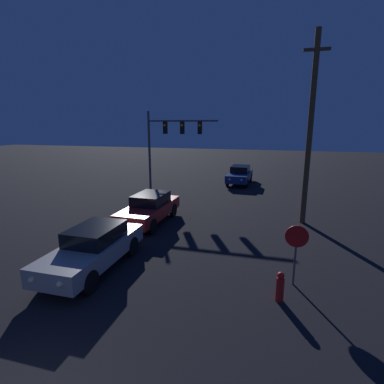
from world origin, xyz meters
TOP-DOWN VIEW (x-y plane):
  - car_near at (-1.90, 6.13)m, footprint 1.82×4.79m
  - car_mid at (-2.01, 11.48)m, footprint 1.91×4.82m
  - car_far at (1.38, 23.62)m, footprint 1.94×4.83m
  - traffic_signal_mast at (-3.65, 19.22)m, footprint 5.51×0.30m
  - stop_sign at (5.04, 6.85)m, footprint 0.73×0.07m
  - utility_pole at (5.86, 13.68)m, footprint 1.24×0.28m
  - fire_hydrant at (4.59, 5.76)m, footprint 0.24×0.24m

SIDE VIEW (x-z plane):
  - fire_hydrant at x=4.59m, z-range -0.01..0.92m
  - car_near at x=-1.90m, z-range 0.03..1.59m
  - car_mid at x=-2.01m, z-range 0.03..1.59m
  - car_far at x=1.38m, z-range 0.03..1.59m
  - stop_sign at x=5.04m, z-range 0.40..2.45m
  - traffic_signal_mast at x=-3.65m, z-range 1.16..7.29m
  - utility_pole at x=5.86m, z-range 0.12..9.69m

